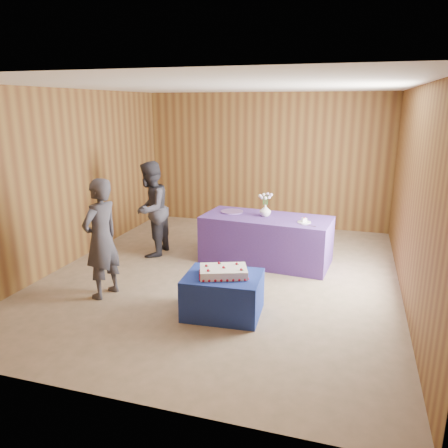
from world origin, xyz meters
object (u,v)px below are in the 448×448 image
at_px(serving_table, 266,240).
at_px(guest_right, 151,209).
at_px(guest_left, 101,239).
at_px(sheet_cake, 223,272).
at_px(cake_table, 223,295).
at_px(vase, 265,210).

bearing_deg(serving_table, guest_right, -168.49).
height_order(guest_left, guest_right, guest_right).
xyz_separation_m(sheet_cake, guest_right, (-1.79, 1.74, 0.24)).
height_order(cake_table, vase, vase).
bearing_deg(guest_right, guest_left, 1.18).
relative_size(serving_table, guest_right, 1.27).
bearing_deg(serving_table, guest_left, -128.25).
distance_m(guest_left, guest_right, 1.68).
bearing_deg(guest_right, vase, 94.49).
distance_m(cake_table, serving_table, 1.95).
height_order(serving_table, vase, vase).
xyz_separation_m(cake_table, guest_left, (-1.66, 0.06, 0.54)).
distance_m(cake_table, guest_right, 2.54).
xyz_separation_m(vase, guest_left, (-1.76, -1.92, -0.05)).
bearing_deg(sheet_cake, guest_left, 157.74).
bearing_deg(vase, guest_right, -172.69).
xyz_separation_m(cake_table, serving_table, (0.13, 1.94, 0.12)).
bearing_deg(vase, serving_table, -44.58).
height_order(serving_table, sheet_cake, serving_table).
bearing_deg(guest_left, vase, 149.44).
bearing_deg(guest_left, serving_table, 148.43).
height_order(serving_table, guest_right, guest_right).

